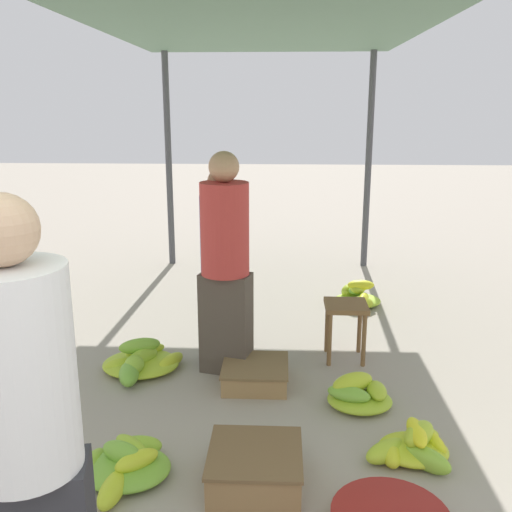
# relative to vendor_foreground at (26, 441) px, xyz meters

# --- Properties ---
(canopy_post_back_left) EXTENTS (0.08, 0.08, 2.68)m
(canopy_post_back_left) POSITION_rel_vendor_foreground_xyz_m (-0.60, 5.61, 0.42)
(canopy_post_back_left) COLOR #4C4C51
(canopy_post_back_left) RESTS_ON ground
(canopy_post_back_right) EXTENTS (0.08, 0.08, 2.68)m
(canopy_post_back_right) POSITION_rel_vendor_foreground_xyz_m (1.93, 5.61, 0.42)
(canopy_post_back_right) COLOR #4C4C51
(canopy_post_back_right) RESTS_ON ground
(canopy_tarp) EXTENTS (2.93, 6.37, 0.04)m
(canopy_tarp) POSITION_rel_vendor_foreground_xyz_m (0.67, 2.62, 1.78)
(canopy_tarp) COLOR #567A60
(canopy_tarp) RESTS_ON canopy_post_front_left
(vendor_foreground) EXTENTS (0.44, 0.44, 1.76)m
(vendor_foreground) POSITION_rel_vendor_foreground_xyz_m (0.00, 0.00, 0.00)
(vendor_foreground) COLOR #2D2D33
(vendor_foreground) RESTS_ON ground
(stool) EXTENTS (0.34, 0.34, 0.48)m
(stool) POSITION_rel_vendor_foreground_xyz_m (1.38, 2.71, -0.54)
(stool) COLOR brown
(stool) RESTS_ON ground
(banana_pile_left_0) EXTENTS (0.53, 0.64, 0.19)m
(banana_pile_left_0) POSITION_rel_vendor_foreground_xyz_m (-0.01, 1.11, -0.85)
(banana_pile_left_0) COLOR #BED02A
(banana_pile_left_0) RESTS_ON ground
(banana_pile_left_1) EXTENTS (0.65, 0.70, 0.24)m
(banana_pile_left_1) POSITION_rel_vendor_foreground_xyz_m (-0.24, 2.40, -0.84)
(banana_pile_left_1) COLOR #73B237
(banana_pile_left_1) RESTS_ON ground
(banana_pile_right_0) EXTENTS (0.54, 0.50, 0.21)m
(banana_pile_right_0) POSITION_rel_vendor_foreground_xyz_m (1.65, 1.34, -0.84)
(banana_pile_right_0) COLOR #ACC92D
(banana_pile_right_0) RESTS_ON ground
(banana_pile_right_1) EXTENTS (0.47, 0.41, 0.22)m
(banana_pile_right_1) POSITION_rel_vendor_foreground_xyz_m (1.40, 1.93, -0.82)
(banana_pile_right_1) COLOR #C4D329
(banana_pile_right_1) RESTS_ON ground
(banana_pile_right_2) EXTENTS (0.48, 0.65, 0.28)m
(banana_pile_right_2) POSITION_rel_vendor_foreground_xyz_m (1.66, 4.03, -0.82)
(banana_pile_right_2) COLOR #73B237
(banana_pile_right_2) RESTS_ON ground
(crate_near) EXTENTS (0.49, 0.49, 0.16)m
(crate_near) POSITION_rel_vendor_foreground_xyz_m (0.67, 2.23, -0.83)
(crate_near) COLOR #9E7A4C
(crate_near) RESTS_ON ground
(crate_mid) EXTENTS (0.51, 0.51, 0.22)m
(crate_mid) POSITION_rel_vendor_foreground_xyz_m (0.73, 1.03, -0.81)
(crate_mid) COLOR olive
(crate_mid) RESTS_ON ground
(shopper_walking_mid) EXTENTS (0.35, 0.34, 1.57)m
(shopper_walking_mid) POSITION_rel_vendor_foreground_xyz_m (0.39, 2.62, -0.10)
(shopper_walking_mid) COLOR #2D2D33
(shopper_walking_mid) RESTS_ON ground
(shopper_walking_far) EXTENTS (0.44, 0.44, 1.71)m
(shopper_walking_far) POSITION_rel_vendor_foreground_xyz_m (0.44, 2.44, -0.03)
(shopper_walking_far) COLOR #4C4238
(shopper_walking_far) RESTS_ON ground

